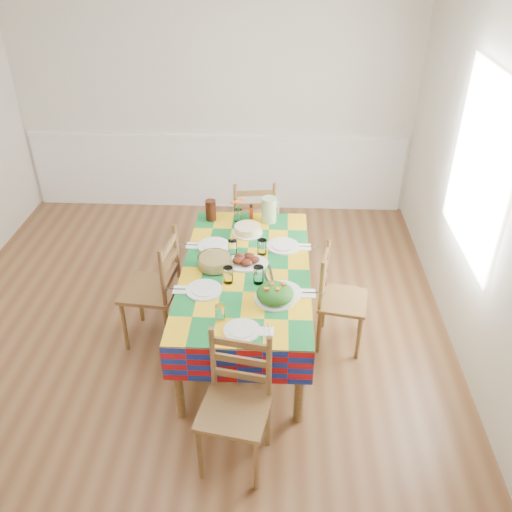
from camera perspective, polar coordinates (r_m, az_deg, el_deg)
The scene contains 23 objects.
room at distance 3.99m, azimuth -8.48°, elevation 6.19°, with size 4.58×5.08×2.78m.
wainscot at distance 6.58m, azimuth -4.13°, elevation 9.08°, with size 4.41×0.06×0.92m.
window_right at distance 4.38m, azimuth 22.48°, elevation 8.67°, with size 1.40×1.40×0.00m, color white.
dining_table at distance 4.30m, azimuth -1.07°, elevation -2.18°, with size 1.01×1.87×0.73m.
setting_near_head at distance 3.67m, azimuth -2.24°, elevation -7.16°, with size 0.40×0.27×0.12m.
setting_left_near at distance 4.04m, azimuth -4.66°, elevation -2.99°, with size 0.49×0.29×0.13m.
setting_left_far at distance 4.49m, azimuth -3.85°, elevation 1.03°, with size 0.50×0.29×0.13m.
setting_right_near at distance 4.01m, azimuth 1.96°, elevation -3.14°, with size 0.54×0.31×0.14m.
setting_right_far at distance 4.48m, azimuth 2.15°, elevation 1.03°, with size 0.52×0.30×0.13m.
meat_platter at distance 4.29m, azimuth -1.10°, elevation -0.52°, with size 0.36×0.26×0.07m.
salad_platter at distance 3.90m, azimuth 2.01°, elevation -4.02°, with size 0.30×0.30×0.13m.
pasta_bowl at distance 4.26m, azimuth -4.37°, elevation -0.62°, with size 0.27×0.27×0.10m.
cake at distance 4.71m, azimuth -0.91°, elevation 2.79°, with size 0.26×0.26×0.07m.
serving_utensils at distance 4.16m, azimuth 1.31°, elevation -2.10°, with size 0.13×0.29×0.01m.
flower_vase at distance 4.87m, azimuth -1.91°, elevation 4.66°, with size 0.14×0.12×0.22m.
hot_sauce at distance 4.92m, azimuth -0.52°, elevation 4.70°, with size 0.03×0.03×0.14m, color #B72E0E.
green_pitcher at distance 4.86m, azimuth 1.39°, elevation 4.89°, with size 0.14×0.14×0.23m, color #A1BF87.
tea_pitcher at distance 4.91m, azimuth -4.78°, elevation 4.83°, with size 0.10×0.10×0.19m, color black.
name_card at distance 3.56m, azimuth -1.89°, elevation -9.06°, with size 0.08×0.03×0.02m, color white.
chair_near at distance 3.53m, azimuth -2.15°, elevation -15.49°, with size 0.49×0.47×0.96m.
chair_far at distance 5.39m, azimuth -0.21°, elevation 3.45°, with size 0.47×0.46×0.97m.
chair_left at distance 4.49m, azimuth -10.55°, elevation -3.51°, with size 0.47×0.49×1.01m.
chair_right at distance 4.45m, azimuth 8.62°, elevation -4.55°, with size 0.44×0.46×0.89m.
Camera 1 is at (0.75, -3.50, 3.10)m, focal length 38.00 mm.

